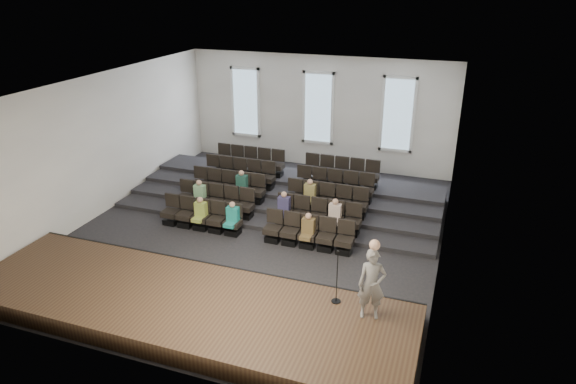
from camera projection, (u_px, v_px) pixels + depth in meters
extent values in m
plane|color=black|center=(260.00, 230.00, 17.69)|extent=(14.00, 14.00, 0.00)
cube|color=white|center=(256.00, 84.00, 15.76)|extent=(12.00, 14.00, 0.02)
cube|color=white|center=(318.00, 112.00, 22.83)|extent=(12.00, 0.04, 5.00)
cube|color=white|center=(128.00, 267.00, 10.62)|extent=(12.00, 0.04, 5.00)
cube|color=white|center=(104.00, 143.00, 18.57)|extent=(0.04, 14.00, 5.00)
cube|color=white|center=(450.00, 184.00, 14.88)|extent=(0.04, 14.00, 5.00)
cube|color=#412D1B|center=(184.00, 306.00, 13.16)|extent=(11.80, 3.60, 0.50)
cube|color=black|center=(215.00, 272.00, 14.70)|extent=(11.80, 0.06, 0.52)
cube|color=black|center=(283.00, 202.00, 19.68)|extent=(11.80, 4.80, 0.15)
cube|color=black|center=(287.00, 195.00, 20.11)|extent=(11.80, 3.75, 0.30)
cube|color=black|center=(292.00, 189.00, 20.54)|extent=(11.80, 2.70, 0.45)
cube|color=black|center=(296.00, 182.00, 20.97)|extent=(11.80, 1.65, 0.60)
cube|color=black|center=(171.00, 221.00, 18.09)|extent=(0.47, 0.43, 0.20)
cube|color=black|center=(170.00, 213.00, 17.97)|extent=(0.55, 0.50, 0.19)
cube|color=black|center=(173.00, 200.00, 18.00)|extent=(0.55, 0.08, 0.50)
cube|color=black|center=(186.00, 224.00, 17.91)|extent=(0.47, 0.43, 0.20)
cube|color=black|center=(185.00, 216.00, 17.79)|extent=(0.55, 0.50, 0.19)
cube|color=black|center=(188.00, 203.00, 17.81)|extent=(0.55, 0.08, 0.50)
cube|color=black|center=(201.00, 226.00, 17.72)|extent=(0.47, 0.43, 0.20)
cube|color=black|center=(201.00, 218.00, 17.60)|extent=(0.55, 0.50, 0.19)
cube|color=black|center=(203.00, 205.00, 17.63)|extent=(0.55, 0.08, 0.50)
cube|color=black|center=(217.00, 229.00, 17.54)|extent=(0.47, 0.43, 0.20)
cube|color=black|center=(217.00, 221.00, 17.42)|extent=(0.55, 0.50, 0.19)
cube|color=black|center=(219.00, 207.00, 17.44)|extent=(0.55, 0.08, 0.50)
cube|color=black|center=(233.00, 232.00, 17.35)|extent=(0.47, 0.43, 0.20)
cube|color=black|center=(233.00, 223.00, 17.23)|extent=(0.55, 0.50, 0.19)
cube|color=black|center=(235.00, 210.00, 17.26)|extent=(0.55, 0.08, 0.50)
cube|color=black|center=(273.00, 238.00, 16.91)|extent=(0.47, 0.43, 0.20)
cube|color=black|center=(273.00, 230.00, 16.79)|extent=(0.55, 0.50, 0.19)
cube|color=black|center=(275.00, 216.00, 16.81)|extent=(0.55, 0.08, 0.50)
cube|color=black|center=(290.00, 241.00, 16.72)|extent=(0.47, 0.43, 0.20)
cube|color=black|center=(290.00, 233.00, 16.60)|extent=(0.55, 0.50, 0.19)
cube|color=black|center=(292.00, 219.00, 16.63)|extent=(0.55, 0.08, 0.50)
cube|color=black|center=(308.00, 244.00, 16.54)|extent=(0.47, 0.43, 0.20)
cube|color=black|center=(308.00, 236.00, 16.42)|extent=(0.55, 0.50, 0.19)
cube|color=black|center=(310.00, 221.00, 16.44)|extent=(0.55, 0.08, 0.50)
cube|color=black|center=(326.00, 247.00, 16.36)|extent=(0.47, 0.43, 0.20)
cube|color=black|center=(326.00, 238.00, 16.24)|extent=(0.55, 0.50, 0.19)
cube|color=black|center=(328.00, 224.00, 16.26)|extent=(0.55, 0.08, 0.50)
cube|color=black|center=(344.00, 250.00, 16.17)|extent=(0.47, 0.43, 0.20)
cube|color=black|center=(344.00, 241.00, 16.05)|extent=(0.55, 0.50, 0.19)
cube|color=black|center=(346.00, 227.00, 16.08)|extent=(0.55, 0.08, 0.50)
cube|color=black|center=(186.00, 206.00, 18.95)|extent=(0.47, 0.43, 0.20)
cube|color=black|center=(185.00, 198.00, 18.83)|extent=(0.55, 0.50, 0.19)
cube|color=black|center=(187.00, 186.00, 18.85)|extent=(0.55, 0.08, 0.50)
cube|color=black|center=(200.00, 208.00, 18.76)|extent=(0.47, 0.43, 0.20)
cube|color=black|center=(200.00, 200.00, 18.64)|extent=(0.55, 0.50, 0.19)
cube|color=black|center=(202.00, 188.00, 18.67)|extent=(0.55, 0.08, 0.50)
cube|color=black|center=(215.00, 210.00, 18.58)|extent=(0.47, 0.43, 0.20)
cube|color=black|center=(215.00, 203.00, 18.46)|extent=(0.55, 0.50, 0.19)
cube|color=black|center=(217.00, 190.00, 18.48)|extent=(0.55, 0.08, 0.50)
cube|color=black|center=(230.00, 213.00, 18.39)|extent=(0.47, 0.43, 0.20)
cube|color=black|center=(230.00, 205.00, 18.27)|extent=(0.55, 0.50, 0.19)
cube|color=black|center=(232.00, 192.00, 18.30)|extent=(0.55, 0.08, 0.50)
cube|color=black|center=(245.00, 215.00, 18.21)|extent=(0.47, 0.43, 0.20)
cube|color=black|center=(245.00, 207.00, 18.09)|extent=(0.55, 0.50, 0.19)
cube|color=black|center=(247.00, 194.00, 18.11)|extent=(0.55, 0.08, 0.50)
cube|color=black|center=(284.00, 221.00, 17.76)|extent=(0.47, 0.43, 0.20)
cube|color=black|center=(284.00, 213.00, 17.64)|extent=(0.55, 0.50, 0.19)
cube|color=black|center=(286.00, 200.00, 17.67)|extent=(0.55, 0.08, 0.50)
cube|color=black|center=(300.00, 224.00, 17.58)|extent=(0.47, 0.43, 0.20)
cube|color=black|center=(300.00, 215.00, 17.46)|extent=(0.55, 0.50, 0.19)
cube|color=black|center=(302.00, 202.00, 17.48)|extent=(0.55, 0.08, 0.50)
cube|color=black|center=(317.00, 226.00, 17.39)|extent=(0.47, 0.43, 0.20)
cube|color=black|center=(317.00, 218.00, 17.28)|extent=(0.55, 0.50, 0.19)
cube|color=black|center=(319.00, 204.00, 17.30)|extent=(0.55, 0.08, 0.50)
cube|color=black|center=(334.00, 229.00, 17.21)|extent=(0.47, 0.43, 0.20)
cube|color=black|center=(334.00, 221.00, 17.09)|extent=(0.55, 0.50, 0.19)
cube|color=black|center=(336.00, 207.00, 17.11)|extent=(0.55, 0.08, 0.50)
cube|color=black|center=(352.00, 232.00, 17.03)|extent=(0.47, 0.43, 0.20)
cube|color=black|center=(352.00, 223.00, 16.91)|extent=(0.55, 0.50, 0.19)
cube|color=black|center=(354.00, 209.00, 16.93)|extent=(0.55, 0.08, 0.50)
cube|color=black|center=(199.00, 192.00, 19.80)|extent=(0.47, 0.42, 0.20)
cube|color=black|center=(199.00, 184.00, 19.68)|extent=(0.55, 0.50, 0.19)
cube|color=black|center=(201.00, 172.00, 19.71)|extent=(0.55, 0.08, 0.50)
cube|color=black|center=(213.00, 194.00, 19.62)|extent=(0.47, 0.42, 0.20)
cube|color=black|center=(213.00, 186.00, 19.50)|extent=(0.55, 0.50, 0.19)
cube|color=black|center=(215.00, 174.00, 19.52)|extent=(0.55, 0.08, 0.50)
cube|color=black|center=(227.00, 196.00, 19.43)|extent=(0.47, 0.42, 0.20)
cube|color=black|center=(227.00, 188.00, 19.31)|extent=(0.55, 0.50, 0.19)
cube|color=black|center=(229.00, 176.00, 19.34)|extent=(0.55, 0.08, 0.50)
cube|color=black|center=(242.00, 198.00, 19.25)|extent=(0.47, 0.42, 0.20)
cube|color=black|center=(242.00, 190.00, 19.13)|extent=(0.55, 0.50, 0.19)
cube|color=black|center=(244.00, 178.00, 19.15)|extent=(0.55, 0.08, 0.50)
cube|color=black|center=(257.00, 200.00, 19.06)|extent=(0.47, 0.42, 0.20)
cube|color=black|center=(257.00, 192.00, 18.94)|extent=(0.55, 0.50, 0.19)
cube|color=black|center=(258.00, 180.00, 18.97)|extent=(0.55, 0.08, 0.50)
cube|color=black|center=(294.00, 205.00, 18.62)|extent=(0.47, 0.42, 0.20)
cube|color=black|center=(294.00, 198.00, 18.50)|extent=(0.55, 0.50, 0.19)
cube|color=black|center=(296.00, 185.00, 18.52)|extent=(0.55, 0.08, 0.50)
cube|color=black|center=(309.00, 208.00, 18.43)|extent=(0.47, 0.42, 0.20)
cube|color=black|center=(309.00, 200.00, 18.31)|extent=(0.55, 0.50, 0.19)
cube|color=black|center=(311.00, 187.00, 18.34)|extent=(0.55, 0.08, 0.50)
cube|color=black|center=(325.00, 210.00, 18.25)|extent=(0.47, 0.42, 0.20)
cube|color=black|center=(326.00, 202.00, 18.13)|extent=(0.55, 0.50, 0.19)
cube|color=black|center=(328.00, 189.00, 18.15)|extent=(0.55, 0.08, 0.50)
cube|color=black|center=(342.00, 212.00, 18.07)|extent=(0.47, 0.42, 0.20)
cube|color=black|center=(342.00, 204.00, 17.95)|extent=(0.55, 0.50, 0.19)
cube|color=black|center=(344.00, 191.00, 17.97)|extent=(0.55, 0.08, 0.50)
cube|color=black|center=(359.00, 215.00, 17.88)|extent=(0.47, 0.42, 0.20)
cube|color=black|center=(359.00, 207.00, 17.76)|extent=(0.55, 0.50, 0.19)
cube|color=black|center=(361.00, 194.00, 17.79)|extent=(0.55, 0.08, 0.50)
cube|color=black|center=(212.00, 179.00, 20.66)|extent=(0.47, 0.42, 0.20)
cube|color=black|center=(211.00, 172.00, 20.54)|extent=(0.55, 0.50, 0.19)
cube|color=black|center=(213.00, 160.00, 20.56)|extent=(0.55, 0.08, 0.50)
cube|color=black|center=(225.00, 181.00, 20.47)|extent=(0.47, 0.42, 0.20)
cube|color=black|center=(225.00, 173.00, 20.35)|extent=(0.55, 0.50, 0.19)
cube|color=black|center=(227.00, 162.00, 20.38)|extent=(0.55, 0.08, 0.50)
cube|color=black|center=(239.00, 182.00, 20.29)|extent=(0.47, 0.42, 0.20)
cube|color=black|center=(239.00, 175.00, 20.17)|extent=(0.55, 0.50, 0.19)
cube|color=black|center=(240.00, 164.00, 20.19)|extent=(0.55, 0.08, 0.50)
cube|color=black|center=(253.00, 184.00, 20.10)|extent=(0.47, 0.42, 0.20)
cube|color=black|center=(253.00, 177.00, 19.98)|extent=(0.55, 0.50, 0.19)
cube|color=black|center=(254.00, 165.00, 20.01)|extent=(0.55, 0.08, 0.50)
cube|color=black|center=(267.00, 186.00, 19.92)|extent=(0.47, 0.42, 0.20)
cube|color=black|center=(267.00, 179.00, 19.80)|extent=(0.55, 0.50, 0.19)
cube|color=black|center=(269.00, 167.00, 19.82)|extent=(0.55, 0.08, 0.50)
cube|color=black|center=(303.00, 191.00, 19.47)|extent=(0.47, 0.42, 0.20)
cube|color=black|center=(303.00, 183.00, 19.35)|extent=(0.55, 0.50, 0.19)
cube|color=black|center=(304.00, 171.00, 19.38)|extent=(0.55, 0.08, 0.50)
cube|color=black|center=(318.00, 193.00, 19.29)|extent=(0.47, 0.42, 0.20)
cube|color=black|center=(318.00, 185.00, 19.17)|extent=(0.55, 0.50, 0.19)
cube|color=black|center=(320.00, 173.00, 19.19)|extent=(0.55, 0.08, 0.50)
cube|color=black|center=(333.00, 195.00, 19.11)|extent=(0.47, 0.42, 0.20)
cube|color=black|center=(333.00, 187.00, 18.99)|extent=(0.55, 0.50, 0.19)
cube|color=black|center=(335.00, 175.00, 19.01)|extent=(0.55, 0.08, 0.50)
cube|color=black|center=(349.00, 197.00, 18.92)|extent=(0.47, 0.42, 0.20)
cube|color=black|center=(349.00, 190.00, 18.80)|extent=(0.55, 0.50, 0.19)
cube|color=black|center=(351.00, 177.00, 18.83)|extent=(0.55, 0.08, 0.50)
cube|color=black|center=(365.00, 199.00, 18.74)|extent=(0.47, 0.42, 0.20)
cube|color=black|center=(365.00, 192.00, 18.62)|extent=(0.55, 0.50, 0.19)
cube|color=black|center=(367.00, 179.00, 18.64)|extent=(0.55, 0.08, 0.50)
cube|color=black|center=(223.00, 167.00, 21.51)|extent=(0.47, 0.42, 0.20)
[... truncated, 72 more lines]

